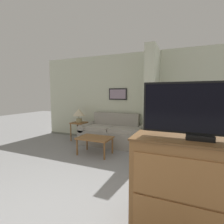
{
  "coord_description": "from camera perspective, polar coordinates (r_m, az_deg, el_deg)",
  "views": [
    {
      "loc": [
        1.12,
        -1.1,
        1.44
      ],
      "look_at": [
        -0.35,
        2.28,
        1.05
      ],
      "focal_mm": 28.0,
      "sensor_mm": 36.0,
      "label": 1
    }
  ],
  "objects": [
    {
      "name": "wall_back",
      "position": [
        5.08,
        10.7,
        4.29
      ],
      "size": [
        6.83,
        0.16,
        2.6
      ],
      "color": "beige",
      "rests_on": "ground_plane"
    },
    {
      "name": "wall_partition_pillar",
      "position": [
        4.56,
        12.88,
        4.13
      ],
      "size": [
        0.24,
        0.84,
        2.6
      ],
      "color": "beige",
      "rests_on": "ground_plane"
    },
    {
      "name": "couch",
      "position": [
        5.0,
        0.17,
        -7.0
      ],
      "size": [
        1.8,
        0.84,
        0.87
      ],
      "color": "gray",
      "rests_on": "ground_plane"
    },
    {
      "name": "coffee_table",
      "position": [
        4.19,
        -5.61,
        -8.81
      ],
      "size": [
        0.79,
        0.52,
        0.41
      ],
      "color": "brown",
      "rests_on": "ground_plane"
    },
    {
      "name": "side_table",
      "position": [
        5.47,
        -10.71,
        -4.35
      ],
      "size": [
        0.42,
        0.42,
        0.57
      ],
      "color": "brown",
      "rests_on": "ground_plane"
    },
    {
      "name": "table_lamp",
      "position": [
        5.42,
        -10.79,
        -0.32
      ],
      "size": [
        0.37,
        0.37,
        0.42
      ],
      "color": "tan",
      "rests_on": "side_table"
    },
    {
      "name": "tv_dresser",
      "position": [
        2.01,
        25.96,
        -22.21
      ],
      "size": [
        1.25,
        0.47,
        1.01
      ],
      "color": "brown",
      "rests_on": "ground_plane"
    },
    {
      "name": "tv",
      "position": [
        1.79,
        27.1,
        0.47
      ],
      "size": [
        1.06,
        0.16,
        0.54
      ],
      "color": "black",
      "rests_on": "tv_dresser"
    },
    {
      "name": "bed",
      "position": [
        4.02,
        29.67,
        -11.24
      ],
      "size": [
        1.64,
        2.06,
        0.59
      ],
      "color": "brown",
      "rests_on": "ground_plane"
    }
  ]
}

